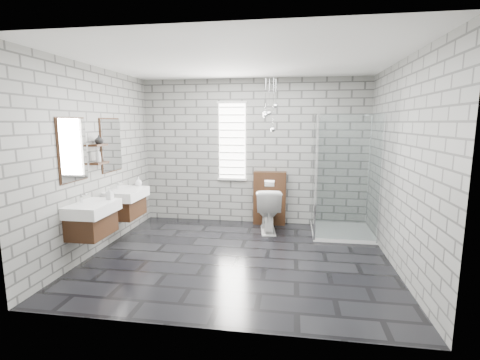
% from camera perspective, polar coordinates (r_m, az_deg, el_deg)
% --- Properties ---
extents(floor, '(4.20, 3.60, 0.02)m').
position_cam_1_polar(floor, '(5.11, -0.27, -12.52)').
color(floor, black).
rests_on(floor, ground).
extents(ceiling, '(4.20, 3.60, 0.02)m').
position_cam_1_polar(ceiling, '(4.81, -0.30, 19.10)').
color(ceiling, white).
rests_on(ceiling, wall_back).
extents(wall_back, '(4.20, 0.02, 2.70)m').
position_cam_1_polar(wall_back, '(6.56, 2.20, 4.59)').
color(wall_back, gray).
rests_on(wall_back, floor).
extents(wall_front, '(4.20, 0.02, 2.70)m').
position_cam_1_polar(wall_front, '(3.02, -5.67, -1.12)').
color(wall_front, gray).
rests_on(wall_front, floor).
extents(wall_left, '(0.02, 3.60, 2.70)m').
position_cam_1_polar(wall_left, '(5.51, -22.53, 2.97)').
color(wall_left, gray).
rests_on(wall_left, floor).
extents(wall_right, '(0.02, 3.60, 2.70)m').
position_cam_1_polar(wall_right, '(4.91, 24.84, 2.11)').
color(wall_right, gray).
rests_on(wall_right, floor).
extents(vanity_left, '(0.47, 0.70, 1.57)m').
position_cam_1_polar(vanity_left, '(5.03, -23.42, -4.51)').
color(vanity_left, '#3C2212').
rests_on(vanity_left, wall_left).
extents(vanity_right, '(0.47, 0.70, 1.57)m').
position_cam_1_polar(vanity_right, '(5.85, -18.44, -2.36)').
color(vanity_right, '#3C2212').
rests_on(vanity_right, wall_left).
extents(shelf_lower, '(0.14, 0.30, 0.03)m').
position_cam_1_polar(shelf_lower, '(5.43, -22.05, 2.59)').
color(shelf_lower, '#3C2212').
rests_on(shelf_lower, wall_left).
extents(shelf_upper, '(0.14, 0.30, 0.03)m').
position_cam_1_polar(shelf_upper, '(5.41, -22.22, 5.33)').
color(shelf_upper, '#3C2212').
rests_on(shelf_upper, wall_left).
extents(window, '(0.56, 0.05, 1.48)m').
position_cam_1_polar(window, '(6.58, -1.30, 6.36)').
color(window, white).
rests_on(window, wall_back).
extents(cistern_panel, '(0.60, 0.20, 1.00)m').
position_cam_1_polar(cistern_panel, '(6.55, 4.89, -2.97)').
color(cistern_panel, '#3C2212').
rests_on(cistern_panel, floor).
extents(flush_plate, '(0.18, 0.01, 0.12)m').
position_cam_1_polar(flush_plate, '(6.39, 4.86, -0.54)').
color(flush_plate, silver).
rests_on(flush_plate, cistern_panel).
extents(shower_enclosure, '(1.00, 1.00, 2.03)m').
position_cam_1_polar(shower_enclosure, '(6.08, 15.69, -4.23)').
color(shower_enclosure, white).
rests_on(shower_enclosure, floor).
extents(pendant_cluster, '(0.26, 0.19, 0.96)m').
position_cam_1_polar(pendant_cluster, '(6.07, 4.89, 10.62)').
color(pendant_cluster, silver).
rests_on(pendant_cluster, ceiling).
extents(toilet, '(0.52, 0.81, 0.77)m').
position_cam_1_polar(toilet, '(6.15, 4.60, -4.87)').
color(toilet, white).
rests_on(toilet, floor).
extents(soap_bottle_a, '(0.09, 0.09, 0.17)m').
position_cam_1_polar(soap_bottle_a, '(5.12, -20.60, -2.05)').
color(soap_bottle_a, '#B2B2B2').
rests_on(soap_bottle_a, vanity_left).
extents(soap_bottle_b, '(0.15, 0.15, 0.15)m').
position_cam_1_polar(soap_bottle_b, '(6.06, -16.35, -0.24)').
color(soap_bottle_b, '#B2B2B2').
rests_on(soap_bottle_b, vanity_right).
extents(soap_bottle_c, '(0.09, 0.09, 0.20)m').
position_cam_1_polar(soap_bottle_c, '(5.38, -22.25, 3.76)').
color(soap_bottle_c, '#B2B2B2').
rests_on(soap_bottle_c, shelf_lower).
extents(vase, '(0.15, 0.15, 0.13)m').
position_cam_1_polar(vase, '(5.41, -22.14, 6.17)').
color(vase, '#B2B2B2').
rests_on(vase, shelf_upper).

